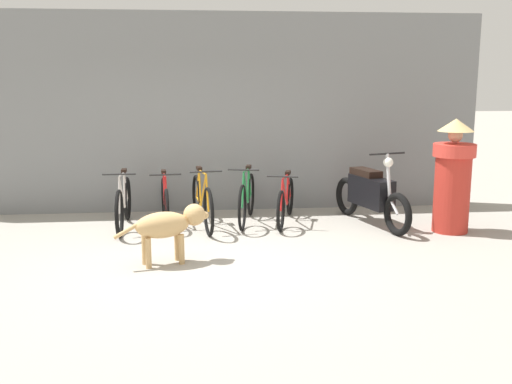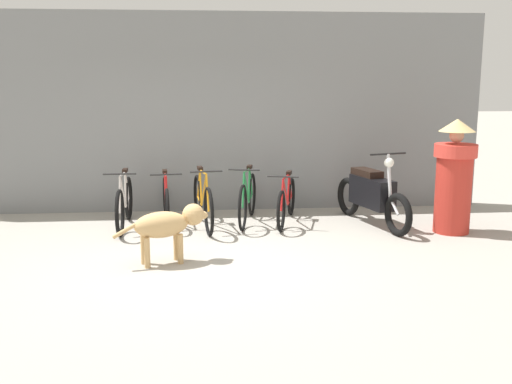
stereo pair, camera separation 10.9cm
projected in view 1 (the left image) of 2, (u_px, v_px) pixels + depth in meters
name	position (u px, v px, depth m)	size (l,w,h in m)	color
ground_plane	(207.00, 262.00, 7.21)	(60.00, 60.00, 0.00)	#9E998E
shop_wall_back	(201.00, 113.00, 9.80)	(9.28, 0.20, 3.22)	slate
bicycle_0	(123.00, 204.00, 8.78)	(0.46, 1.73, 0.88)	black
bicycle_1	(165.00, 202.00, 9.06)	(0.46, 1.58, 0.82)	black
bicycle_2	(202.00, 202.00, 8.85)	(0.46, 1.77, 0.90)	black
bicycle_3	(247.00, 199.00, 9.11)	(0.50, 1.66, 0.88)	black
bicycle_4	(286.00, 202.00, 9.11)	(0.59, 1.64, 0.79)	black
motorcycle	(371.00, 195.00, 8.96)	(0.71, 1.96, 1.14)	black
stray_dog	(170.00, 225.00, 7.08)	(1.13, 0.55, 0.70)	tan
person_in_robes	(453.00, 175.00, 8.49)	(0.77, 0.77, 1.62)	#B72D23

